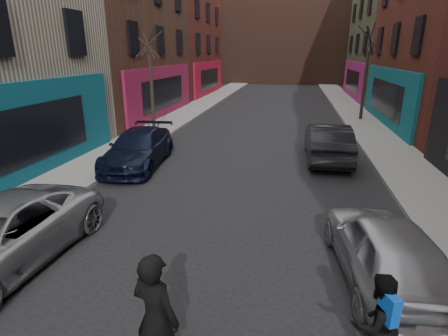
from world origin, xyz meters
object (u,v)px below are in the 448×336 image
at_px(parked_left_end, 138,148).
at_px(parked_right_far, 386,250).
at_px(tree_right_far, 367,67).
at_px(parked_right_end, 327,142).
at_px(skateboarder, 156,319).
at_px(pedestrian, 376,324).
at_px(tree_left_far, 151,72).

distance_m(parked_left_end, parked_right_far, 10.22).
relative_size(tree_right_far, parked_right_end, 1.42).
distance_m(skateboarder, pedestrian, 3.08).
bearing_deg(parked_right_far, parked_left_end, -44.26).
xyz_separation_m(tree_left_far, parked_left_end, (1.77, -6.03, -2.66)).
bearing_deg(pedestrian, parked_right_far, -129.66).
xyz_separation_m(parked_left_end, parked_right_far, (8.07, -6.28, 0.01)).
height_order(parked_left_end, pedestrian, pedestrian).
bearing_deg(tree_right_far, tree_left_far, -154.18).
relative_size(parked_left_end, pedestrian, 3.12).
height_order(tree_left_far, parked_right_far, tree_left_far).
xyz_separation_m(tree_right_far, pedestrian, (-3.20, -20.54, -2.73)).
bearing_deg(skateboarder, tree_left_far, -50.28).
relative_size(tree_right_far, skateboarder, 3.47).
bearing_deg(tree_left_far, parked_left_end, -73.63).
relative_size(tree_left_far, pedestrian, 4.09).
relative_size(tree_left_far, skateboarder, 3.32).
distance_m(parked_right_far, pedestrian, 2.31).
bearing_deg(tree_right_far, skateboarder, -106.11).
bearing_deg(pedestrian, tree_right_far, -122.58).
distance_m(parked_right_end, pedestrian, 10.79).
relative_size(parked_right_end, pedestrian, 3.02).
xyz_separation_m(parked_left_end, parked_right_end, (7.63, 2.28, 0.07)).
relative_size(parked_right_far, parked_right_end, 0.89).
bearing_deg(parked_right_end, parked_right_far, 91.78).
bearing_deg(pedestrian, skateboarder, -8.68).
distance_m(tree_right_far, pedestrian, 20.96).
bearing_deg(tree_right_far, parked_right_end, -107.11).
height_order(tree_right_far, parked_right_end, tree_right_far).
xyz_separation_m(parked_right_far, skateboarder, (-3.60, -3.02, 0.35)).
relative_size(parked_right_end, skateboarder, 2.45).
height_order(parked_left_end, skateboarder, skateboarder).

